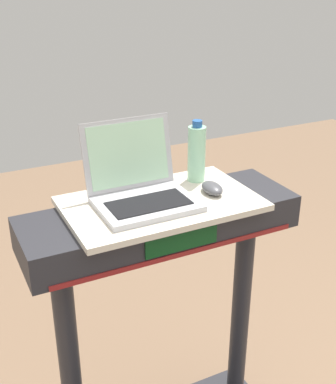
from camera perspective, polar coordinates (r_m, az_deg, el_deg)
desk_board at (r=1.59m, az=-0.80°, el=-1.31°), size 0.61×0.37×0.02m
laptop at (r=1.56m, az=-3.16°, el=0.58°), size 0.30×0.28×0.24m
computer_mouse at (r=1.64m, az=5.03°, el=0.44°), size 0.07×0.11×0.03m
water_bottle at (r=1.70m, az=3.27°, el=4.45°), size 0.06×0.06×0.21m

